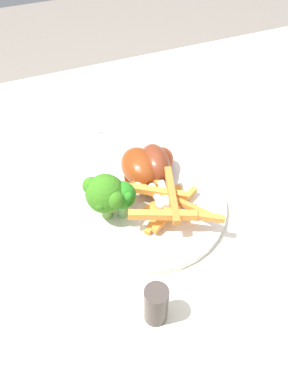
{
  "coord_description": "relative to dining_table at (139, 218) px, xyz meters",
  "views": [
    {
      "loc": [
        0.17,
        0.43,
        1.21
      ],
      "look_at": [
        0.01,
        0.06,
        0.79
      ],
      "focal_mm": 35.73,
      "sensor_mm": 36.0,
      "label": 1
    }
  ],
  "objects": [
    {
      "name": "chicken_drumstick_far",
      "position": [
        -0.0,
        0.01,
        0.14
      ],
      "size": [
        0.06,
        0.14,
        0.05
      ],
      "color": "#5E200B",
      "rests_on": "dinner_plate"
    },
    {
      "name": "pepper_shaker",
      "position": [
        0.07,
        0.23,
        0.13
      ],
      "size": [
        0.03,
        0.03,
        0.06
      ],
      "primitive_type": "cylinder",
      "color": "#423833",
      "rests_on": "dining_table"
    },
    {
      "name": "chicken_drumstick_extra",
      "position": [
        -0.02,
        0.01,
        0.14
      ],
      "size": [
        0.06,
        0.13,
        0.05
      ],
      "color": "#531E10",
      "rests_on": "dinner_plate"
    },
    {
      "name": "carrot_fries_pile",
      "position": [
        -0.01,
        0.09,
        0.13
      ],
      "size": [
        0.13,
        0.15,
        0.04
      ],
      "color": "orange",
      "rests_on": "dinner_plate"
    },
    {
      "name": "dining_table",
      "position": [
        0.0,
        0.0,
        0.0
      ],
      "size": [
        1.29,
        0.82,
        0.75
      ],
      "color": "silver",
      "rests_on": "ground_plane"
    },
    {
      "name": "ground_plane",
      "position": [
        0.0,
        0.0,
        -0.66
      ],
      "size": [
        6.0,
        6.0,
        0.0
      ],
      "primitive_type": "plane",
      "color": "gray"
    },
    {
      "name": "dinner_plate",
      "position": [
        0.01,
        0.06,
        0.11
      ],
      "size": [
        0.26,
        0.26,
        0.01
      ],
      "primitive_type": "cylinder",
      "color": "white",
      "rests_on": "dining_table"
    },
    {
      "name": "broccoli_floret_middle",
      "position": [
        0.08,
        0.07,
        0.16
      ],
      "size": [
        0.06,
        0.06,
        0.08
      ],
      "color": "#77A649",
      "rests_on": "dinner_plate"
    },
    {
      "name": "chicken_drumstick_near",
      "position": [
        -0.02,
        0.01,
        0.13
      ],
      "size": [
        0.12,
        0.1,
        0.04
      ],
      "color": "#581B0B",
      "rests_on": "dinner_plate"
    },
    {
      "name": "fork",
      "position": [
        0.03,
        -0.24,
        0.1
      ],
      "size": [
        0.02,
        0.19,
        0.0
      ],
      "primitive_type": "cube",
      "rotation": [
        0.0,
        0.0,
        1.63
      ],
      "color": "silver",
      "rests_on": "dining_table"
    },
    {
      "name": "broccoli_floret_front",
      "position": [
        0.06,
        0.07,
        0.15
      ],
      "size": [
        0.04,
        0.04,
        0.06
      ],
      "color": "#73AC5C",
      "rests_on": "dinner_plate"
    }
  ]
}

